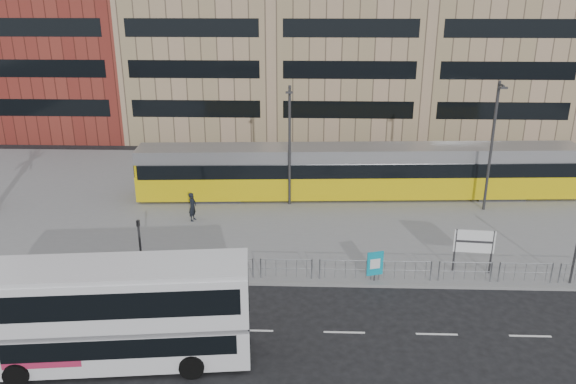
{
  "coord_description": "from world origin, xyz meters",
  "views": [
    {
      "loc": [
        0.27,
        -24.9,
        14.12
      ],
      "look_at": [
        -0.8,
        6.0,
        2.83
      ],
      "focal_mm": 35.0,
      "sensor_mm": 36.0,
      "label": 1
    }
  ],
  "objects_px": {
    "station_sign": "(474,243)",
    "ad_panel": "(375,264)",
    "pedestrian": "(193,207)",
    "lamp_post_east": "(492,142)",
    "tram": "(359,171)",
    "traffic_light_west": "(140,241)",
    "lamp_post_west": "(290,142)",
    "double_decker_bus": "(111,311)"
  },
  "relations": [
    {
      "from": "double_decker_bus",
      "to": "lamp_post_east",
      "type": "distance_m",
      "value": 25.71
    },
    {
      "from": "tram",
      "to": "lamp_post_west",
      "type": "xyz_separation_m",
      "value": [
        -4.81,
        -1.85,
        2.6
      ]
    },
    {
      "from": "double_decker_bus",
      "to": "pedestrian",
      "type": "xyz_separation_m",
      "value": [
        0.34,
        14.19,
        -1.23
      ]
    },
    {
      "from": "double_decker_bus",
      "to": "ad_panel",
      "type": "relative_size",
      "value": 6.78
    },
    {
      "from": "station_sign",
      "to": "lamp_post_east",
      "type": "relative_size",
      "value": 0.28
    },
    {
      "from": "pedestrian",
      "to": "lamp_post_east",
      "type": "height_order",
      "value": "lamp_post_east"
    },
    {
      "from": "ad_panel",
      "to": "pedestrian",
      "type": "xyz_separation_m",
      "value": [
        -10.68,
        7.48,
        -0.02
      ]
    },
    {
      "from": "pedestrian",
      "to": "traffic_light_west",
      "type": "relative_size",
      "value": 0.6
    },
    {
      "from": "station_sign",
      "to": "lamp_post_west",
      "type": "xyz_separation_m",
      "value": [
        -9.78,
        9.42,
        2.79
      ]
    },
    {
      "from": "tram",
      "to": "pedestrian",
      "type": "relative_size",
      "value": 16.67
    },
    {
      "from": "tram",
      "to": "ad_panel",
      "type": "distance_m",
      "value": 12.41
    },
    {
      "from": "double_decker_bus",
      "to": "lamp_post_west",
      "type": "bearing_deg",
      "value": 63.57
    },
    {
      "from": "station_sign",
      "to": "traffic_light_west",
      "type": "bearing_deg",
      "value": -171.55
    },
    {
      "from": "ad_panel",
      "to": "traffic_light_west",
      "type": "xyz_separation_m",
      "value": [
        -11.86,
        0.1,
        1.03
      ]
    },
    {
      "from": "tram",
      "to": "traffic_light_west",
      "type": "distance_m",
      "value": 17.19
    },
    {
      "from": "tram",
      "to": "pedestrian",
      "type": "height_order",
      "value": "tram"
    },
    {
      "from": "station_sign",
      "to": "lamp_post_west",
      "type": "bearing_deg",
      "value": 141.13
    },
    {
      "from": "ad_panel",
      "to": "lamp_post_west",
      "type": "bearing_deg",
      "value": 97.11
    },
    {
      "from": "double_decker_bus",
      "to": "tram",
      "type": "relative_size",
      "value": 0.35
    },
    {
      "from": "double_decker_bus",
      "to": "traffic_light_west",
      "type": "bearing_deg",
      "value": 90.91
    },
    {
      "from": "lamp_post_east",
      "to": "double_decker_bus",
      "type": "bearing_deg",
      "value": -139.33
    },
    {
      "from": "tram",
      "to": "traffic_light_west",
      "type": "bearing_deg",
      "value": -137.54
    },
    {
      "from": "ad_panel",
      "to": "lamp_post_west",
      "type": "distance_m",
      "value": 12.02
    },
    {
      "from": "ad_panel",
      "to": "lamp_post_east",
      "type": "xyz_separation_m",
      "value": [
        8.39,
        9.97,
        3.71
      ]
    },
    {
      "from": "tram",
      "to": "pedestrian",
      "type": "distance_m",
      "value": 11.95
    },
    {
      "from": "station_sign",
      "to": "pedestrian",
      "type": "bearing_deg",
      "value": 163.13
    },
    {
      "from": "traffic_light_west",
      "to": "lamp_post_west",
      "type": "distance_m",
      "value": 12.92
    },
    {
      "from": "double_decker_bus",
      "to": "ad_panel",
      "type": "bearing_deg",
      "value": 25.22
    },
    {
      "from": "station_sign",
      "to": "ad_panel",
      "type": "xyz_separation_m",
      "value": [
        -5.14,
        -1.11,
        -0.69
      ]
    },
    {
      "from": "double_decker_bus",
      "to": "station_sign",
      "type": "height_order",
      "value": "double_decker_bus"
    },
    {
      "from": "double_decker_bus",
      "to": "lamp_post_east",
      "type": "relative_size",
      "value": 1.27
    },
    {
      "from": "double_decker_bus",
      "to": "tram",
      "type": "height_order",
      "value": "double_decker_bus"
    },
    {
      "from": "lamp_post_east",
      "to": "ad_panel",
      "type": "bearing_deg",
      "value": -130.08
    },
    {
      "from": "pedestrian",
      "to": "lamp_post_east",
      "type": "distance_m",
      "value": 19.59
    },
    {
      "from": "ad_panel",
      "to": "pedestrian",
      "type": "relative_size",
      "value": 0.87
    },
    {
      "from": "station_sign",
      "to": "pedestrian",
      "type": "relative_size",
      "value": 1.27
    },
    {
      "from": "tram",
      "to": "ad_panel",
      "type": "xyz_separation_m",
      "value": [
        -0.17,
        -12.38,
        -0.88
      ]
    },
    {
      "from": "station_sign",
      "to": "lamp_post_west",
      "type": "height_order",
      "value": "lamp_post_west"
    },
    {
      "from": "traffic_light_west",
      "to": "lamp_post_east",
      "type": "bearing_deg",
      "value": 25.44
    },
    {
      "from": "pedestrian",
      "to": "traffic_light_west",
      "type": "distance_m",
      "value": 7.54
    },
    {
      "from": "tram",
      "to": "lamp_post_east",
      "type": "xyz_separation_m",
      "value": [
        8.21,
        -2.41,
        2.84
      ]
    },
    {
      "from": "pedestrian",
      "to": "ad_panel",
      "type": "bearing_deg",
      "value": -111.73
    }
  ]
}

